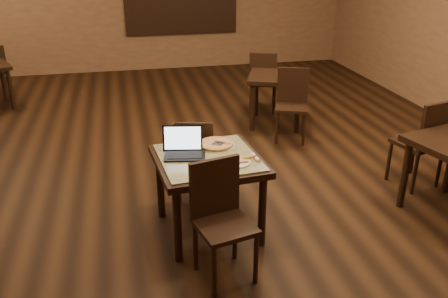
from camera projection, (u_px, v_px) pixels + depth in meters
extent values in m
plane|color=black|center=(199.00, 166.00, 5.81)|extent=(10.00, 10.00, 0.00)
cylinder|color=black|center=(178.00, 225.00, 3.94)|extent=(0.07, 0.07, 0.71)
cylinder|color=black|center=(160.00, 184.00, 4.61)|extent=(0.07, 0.07, 0.71)
cylinder|color=black|center=(262.00, 211.00, 4.16)|extent=(0.07, 0.07, 0.71)
cylinder|color=black|center=(234.00, 174.00, 4.82)|extent=(0.07, 0.07, 0.71)
cube|color=black|center=(208.00, 161.00, 4.24)|extent=(1.00, 1.00, 0.06)
cube|color=navy|center=(208.00, 158.00, 4.22)|extent=(0.91, 0.91, 0.02)
cylinder|color=black|center=(214.00, 272.00, 3.58)|extent=(0.04, 0.04, 0.45)
cylinder|color=black|center=(196.00, 247.00, 3.88)|extent=(0.04, 0.04, 0.45)
cylinder|color=black|center=(256.00, 259.00, 3.73)|extent=(0.04, 0.04, 0.45)
cylinder|color=black|center=(235.00, 236.00, 4.03)|extent=(0.04, 0.04, 0.45)
cube|color=black|center=(225.00, 227.00, 3.71)|extent=(0.51, 0.51, 0.04)
cube|color=black|center=(215.00, 187.00, 3.76)|extent=(0.42, 0.14, 0.48)
cylinder|color=black|center=(213.00, 171.00, 5.21)|extent=(0.04, 0.04, 0.42)
cylinder|color=black|center=(211.00, 185.00, 4.91)|extent=(0.04, 0.04, 0.42)
cylinder|color=black|center=(183.00, 170.00, 5.22)|extent=(0.04, 0.04, 0.42)
cylinder|color=black|center=(179.00, 184.00, 4.92)|extent=(0.04, 0.04, 0.42)
cube|color=black|center=(196.00, 158.00, 4.98)|extent=(0.47, 0.47, 0.04)
cube|color=black|center=(194.00, 144.00, 4.72)|extent=(0.39, 0.13, 0.44)
cube|color=black|center=(185.00, 156.00, 4.22)|extent=(0.40, 0.31, 0.02)
cube|color=black|center=(183.00, 138.00, 4.28)|extent=(0.36, 0.12, 0.24)
cube|color=silver|center=(183.00, 138.00, 4.28)|extent=(0.33, 0.10, 0.20)
cylinder|color=white|center=(237.00, 162.00, 4.10)|extent=(0.24, 0.24, 0.01)
cylinder|color=silver|center=(216.00, 145.00, 4.46)|extent=(0.38, 0.38, 0.01)
cylinder|color=beige|center=(216.00, 144.00, 4.45)|extent=(0.32, 0.32, 0.02)
torus|color=gold|center=(216.00, 143.00, 4.45)|extent=(0.33, 0.33, 0.02)
cube|color=silver|center=(218.00, 143.00, 4.43)|extent=(0.25, 0.22, 0.01)
cylinder|color=white|center=(256.00, 157.00, 4.17)|extent=(0.05, 0.15, 0.03)
cylinder|color=#B31618|center=(256.00, 157.00, 4.17)|extent=(0.04, 0.03, 0.04)
cylinder|color=black|center=(252.00, 107.00, 6.77)|extent=(0.07, 0.07, 0.71)
cylinder|color=black|center=(256.00, 94.00, 7.35)|extent=(0.07, 0.07, 0.71)
cylinder|color=black|center=(298.00, 109.00, 6.69)|extent=(0.07, 0.07, 0.71)
cylinder|color=black|center=(298.00, 96.00, 7.27)|extent=(0.07, 0.07, 0.71)
cube|color=black|center=(277.00, 77.00, 6.87)|extent=(1.03, 1.03, 0.06)
cylinder|color=black|center=(277.00, 128.00, 6.35)|extent=(0.04, 0.04, 0.45)
cylinder|color=black|center=(278.00, 119.00, 6.68)|extent=(0.04, 0.04, 0.45)
cylinder|color=black|center=(304.00, 130.00, 6.30)|extent=(0.04, 0.04, 0.45)
cylinder|color=black|center=(304.00, 121.00, 6.63)|extent=(0.04, 0.04, 0.45)
cube|color=black|center=(291.00, 107.00, 6.39)|extent=(0.54, 0.54, 0.04)
cube|color=black|center=(293.00, 85.00, 6.46)|extent=(0.41, 0.19, 0.48)
cylinder|color=black|center=(275.00, 94.00, 7.79)|extent=(0.04, 0.04, 0.45)
cylinder|color=black|center=(273.00, 101.00, 7.47)|extent=(0.04, 0.04, 0.45)
cylinder|color=black|center=(253.00, 93.00, 7.84)|extent=(0.04, 0.04, 0.45)
cylinder|color=black|center=(251.00, 100.00, 7.51)|extent=(0.04, 0.04, 0.45)
cube|color=black|center=(263.00, 82.00, 7.56)|extent=(0.54, 0.54, 0.04)
cube|color=black|center=(263.00, 69.00, 7.28)|extent=(0.41, 0.19, 0.48)
cylinder|color=black|center=(11.00, 89.00, 7.65)|extent=(0.07, 0.07, 0.67)
cylinder|color=black|center=(3.00, 81.00, 8.11)|extent=(0.07, 0.07, 0.67)
cylinder|color=black|center=(5.00, 81.00, 8.54)|extent=(0.04, 0.04, 0.43)
cylinder|color=black|center=(9.00, 86.00, 8.28)|extent=(0.04, 0.04, 0.43)
cylinder|color=black|center=(405.00, 174.00, 4.78)|extent=(0.07, 0.07, 0.74)
cylinder|color=black|center=(413.00, 155.00, 5.54)|extent=(0.04, 0.04, 0.47)
cylinder|color=black|center=(439.00, 167.00, 5.23)|extent=(0.04, 0.04, 0.47)
cylinder|color=black|center=(389.00, 161.00, 5.38)|extent=(0.04, 0.04, 0.47)
cylinder|color=black|center=(415.00, 174.00, 5.07)|extent=(0.04, 0.04, 0.47)
cube|color=black|center=(418.00, 143.00, 5.20)|extent=(0.53, 0.53, 0.04)
cube|color=black|center=(437.00, 126.00, 4.93)|extent=(0.44, 0.15, 0.50)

